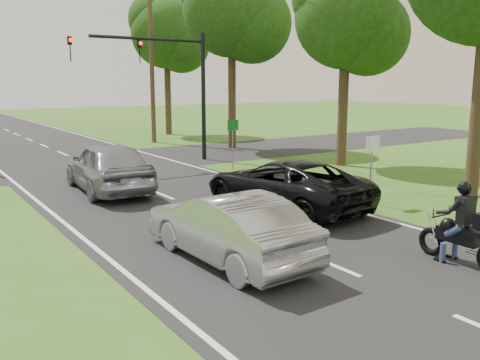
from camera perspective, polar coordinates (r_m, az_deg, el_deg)
name	(u,v)px	position (r m, az deg, el deg)	size (l,w,h in m)	color
ground	(325,262)	(10.94, 9.51, -9.12)	(140.00, 140.00, 0.00)	#385618
road	(137,184)	(19.17, -11.50, -0.48)	(8.00, 100.00, 0.01)	black
cross_road	(86,163)	(24.74, -16.89, 1.81)	(60.00, 7.00, 0.01)	black
motorcycle_rider	(465,233)	(11.37, 23.95, -5.45)	(0.59, 2.07, 1.78)	black
dark_suv	(285,184)	(15.00, 5.07, -0.50)	(2.49, 5.40, 1.50)	black
silver_sedan	(228,227)	(10.68, -1.36, -5.27)	(1.54, 4.43, 1.46)	#A3A3A8
silver_suv	(108,166)	(17.99, -14.59, 1.50)	(2.06, 5.12, 1.74)	gray
traffic_signal	(168,73)	(23.82, -8.12, 11.81)	(6.38, 0.44, 6.00)	black
utility_pole_far	(152,60)	(32.31, -9.90, 13.18)	(1.60, 0.28, 10.00)	#503C24
sign_white	(372,154)	(15.89, 14.62, 2.89)	(0.55, 0.07, 2.12)	slate
sign_green	(233,132)	(22.07, -0.81, 5.40)	(0.55, 0.07, 2.12)	slate
tree_row_c	(354,23)	(23.54, 12.64, 16.79)	(4.80, 4.65, 8.76)	#332316
tree_row_d	(239,14)	(29.34, -0.14, 18.18)	(5.76, 5.58, 10.45)	#332316
tree_row_e	(171,37)	(37.23, -7.71, 15.62)	(5.28, 5.12, 9.61)	#332316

